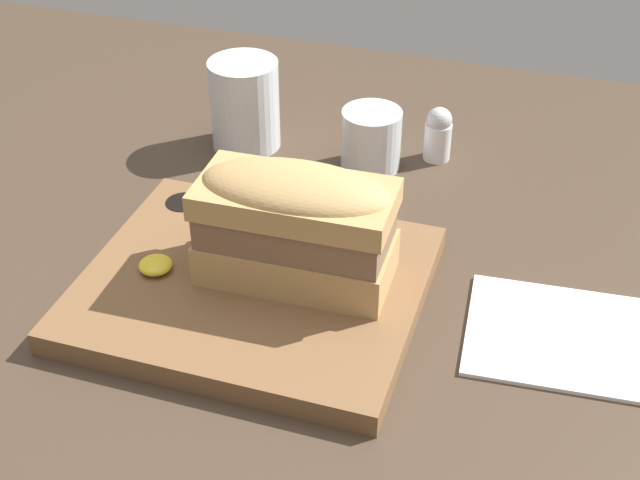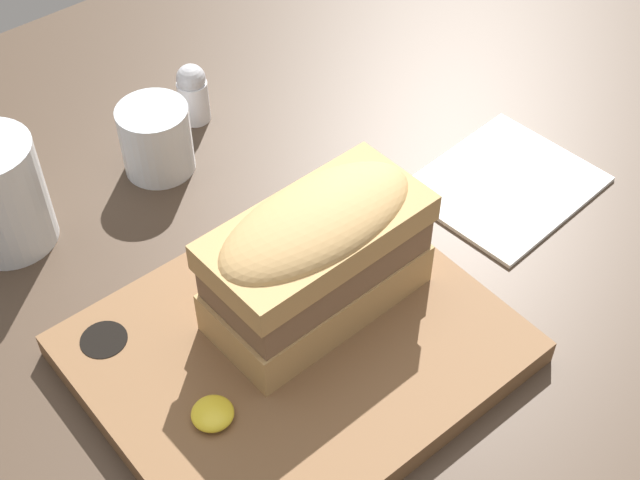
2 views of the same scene
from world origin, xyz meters
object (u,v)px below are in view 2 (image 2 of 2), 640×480
Objects in this scene: serving_board at (296,347)px; salt_shaker at (193,93)px; water_glass at (0,201)px; wine_glass at (156,141)px; napkin at (505,185)px; sandwich at (317,253)px.

salt_shaker is (10.44, 29.03, 2.04)cm from serving_board.
wine_glass is at bearing -1.29° from water_glass.
serving_board is at bearing -174.13° from napkin.
wine_glass reaches higher than serving_board.
water_glass is at bearing 121.00° from sandwich.
water_glass is 14.88cm from wine_glass.
sandwich reaches higher than salt_shaker.
salt_shaker is at bearing 30.38° from wine_glass.
serving_board reaches higher than napkin.
water_glass is 44.14cm from napkin.
sandwich is at bearing -177.16° from napkin.
sandwich is 2.54× the size of wine_glass.
wine_glass reaches higher than napkin.
sandwich is 24.07cm from wine_glass.
wine_glass reaches higher than salt_shaker.
sandwich is 1.67× the size of water_glass.
serving_board is 27.95cm from water_glass.
napkin is (23.23, 1.15, -7.72)cm from sandwich.
sandwich is 2.73× the size of salt_shaker.
wine_glass is (0.45, 23.57, -4.85)cm from sandwich.
serving_board is at bearing -66.69° from water_glass.
serving_board is 2.92× the size of water_glass.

